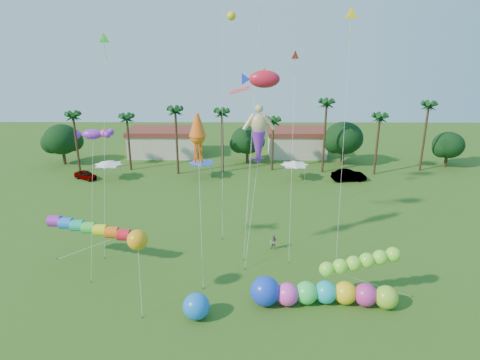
{
  "coord_description": "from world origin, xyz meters",
  "views": [
    {
      "loc": [
        0.24,
        -25.33,
        21.24
      ],
      "look_at": [
        0.0,
        10.0,
        9.0
      ],
      "focal_mm": 32.0,
      "sensor_mm": 36.0,
      "label": 1
    }
  ],
  "objects_px": {
    "car_a": "(86,175)",
    "caterpillar_inflatable": "(318,293)",
    "spectator_b": "(274,242)",
    "car_b": "(349,175)",
    "blue_ball": "(196,306)"
  },
  "relations": [
    {
      "from": "car_b",
      "to": "blue_ball",
      "type": "xyz_separation_m",
      "value": [
        -19.58,
        -32.92,
        0.22
      ]
    },
    {
      "from": "car_a",
      "to": "caterpillar_inflatable",
      "type": "height_order",
      "value": "caterpillar_inflatable"
    },
    {
      "from": "car_a",
      "to": "car_b",
      "type": "bearing_deg",
      "value": -62.08
    },
    {
      "from": "car_b",
      "to": "caterpillar_inflatable",
      "type": "relative_size",
      "value": 0.42
    },
    {
      "from": "caterpillar_inflatable",
      "to": "car_b",
      "type": "bearing_deg",
      "value": 73.9
    },
    {
      "from": "car_a",
      "to": "spectator_b",
      "type": "relative_size",
      "value": 2.36
    },
    {
      "from": "blue_ball",
      "to": "spectator_b",
      "type": "bearing_deg",
      "value": 58.81
    },
    {
      "from": "car_a",
      "to": "caterpillar_inflatable",
      "type": "bearing_deg",
      "value": -107.71
    },
    {
      "from": "car_a",
      "to": "caterpillar_inflatable",
      "type": "relative_size",
      "value": 0.32
    },
    {
      "from": "car_a",
      "to": "blue_ball",
      "type": "height_order",
      "value": "blue_ball"
    },
    {
      "from": "car_b",
      "to": "blue_ball",
      "type": "bearing_deg",
      "value": 141.91
    },
    {
      "from": "blue_ball",
      "to": "caterpillar_inflatable",
      "type": "bearing_deg",
      "value": 10.89
    },
    {
      "from": "car_b",
      "to": "caterpillar_inflatable",
      "type": "bearing_deg",
      "value": 155.09
    },
    {
      "from": "car_a",
      "to": "blue_ball",
      "type": "relative_size",
      "value": 1.83
    },
    {
      "from": "car_b",
      "to": "spectator_b",
      "type": "xyz_separation_m",
      "value": [
        -12.81,
        -21.73,
        -0.01
      ]
    }
  ]
}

